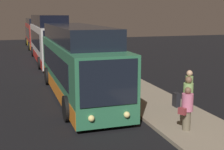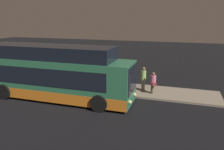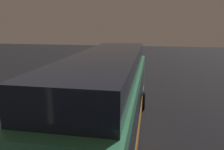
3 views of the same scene
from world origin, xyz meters
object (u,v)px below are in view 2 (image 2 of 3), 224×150
at_px(passenger_with_bags, 153,82).
at_px(passenger_waiting, 129,74).
at_px(bus_lead, 54,75).
at_px(sign_post, 59,65).
at_px(passenger_boarding, 143,78).
at_px(suitcase, 121,82).

bearing_deg(passenger_with_bags, passenger_waiting, -58.15).
xyz_separation_m(bus_lead, sign_post, (-1.27, 2.83, 0.06)).
height_order(bus_lead, passenger_waiting, bus_lead).
bearing_deg(passenger_waiting, passenger_boarding, -96.72).
relative_size(bus_lead, passenger_with_bags, 6.84).
distance_m(bus_lead, passenger_with_bags, 7.06).
bearing_deg(bus_lead, passenger_boarding, 29.20).
bearing_deg(suitcase, passenger_boarding, -17.50).
xyz_separation_m(bus_lead, passenger_waiting, (4.36, 4.05, -0.54)).
distance_m(bus_lead, passenger_waiting, 5.98).
bearing_deg(passenger_waiting, bus_lead, 159.02).
height_order(passenger_waiting, suitcase, passenger_waiting).
bearing_deg(sign_post, bus_lead, -65.85).
relative_size(bus_lead, sign_post, 4.43).
bearing_deg(passenger_waiting, passenger_with_bags, -96.74).
xyz_separation_m(bus_lead, passenger_with_bags, (6.50, 2.66, -0.68)).
distance_m(passenger_with_bags, suitcase, 2.99).
bearing_deg(passenger_boarding, passenger_with_bags, -54.06).
bearing_deg(passenger_with_bags, passenger_boarding, -58.18).
distance_m(suitcase, sign_post, 5.29).
relative_size(passenger_boarding, suitcase, 2.06).
relative_size(passenger_waiting, sign_post, 0.72).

